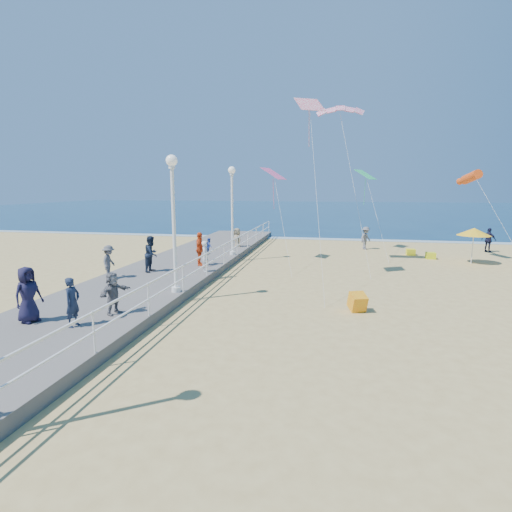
% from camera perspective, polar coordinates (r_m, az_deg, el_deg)
% --- Properties ---
extents(ground, '(160.00, 160.00, 0.00)m').
position_cam_1_polar(ground, '(15.21, 7.87, -7.54)').
color(ground, tan).
rests_on(ground, ground).
extents(ocean, '(160.00, 90.00, 0.05)m').
position_cam_1_polar(ocean, '(79.64, 10.66, 6.45)').
color(ocean, '#0C2D4B').
rests_on(ocean, ground).
extents(surf_line, '(160.00, 1.20, 0.04)m').
position_cam_1_polar(surf_line, '(35.30, 9.85, 2.41)').
color(surf_line, silver).
rests_on(surf_line, ground).
extents(boardwalk, '(5.00, 44.00, 0.40)m').
position_cam_1_polar(boardwalk, '(17.24, -17.95, -5.16)').
color(boardwalk, slate).
rests_on(boardwalk, ground).
extents(railing, '(0.05, 42.00, 0.55)m').
position_cam_1_polar(railing, '(15.96, -10.43, -2.14)').
color(railing, white).
rests_on(railing, boardwalk).
extents(lamp_post_mid, '(0.44, 0.44, 5.32)m').
position_cam_1_polar(lamp_post_mid, '(15.76, -11.73, 6.52)').
color(lamp_post_mid, white).
rests_on(lamp_post_mid, boardwalk).
extents(lamp_post_far, '(0.44, 0.44, 5.32)m').
position_cam_1_polar(lamp_post_far, '(24.30, -3.43, 7.81)').
color(lamp_post_far, white).
rests_on(lamp_post_far, boardwalk).
extents(woman_holding_toddler, '(0.36, 0.55, 1.52)m').
position_cam_1_polar(woman_holding_toddler, '(19.72, -7.21, -0.05)').
color(woman_holding_toddler, silver).
rests_on(woman_holding_toddler, boardwalk).
extents(toddler_held, '(0.30, 0.39, 0.80)m').
position_cam_1_polar(toddler_held, '(19.73, -6.69, 1.42)').
color(toddler_held, '#314FB8').
rests_on(toddler_held, boardwalk).
extents(spectator_0, '(0.39, 0.56, 1.49)m').
position_cam_1_polar(spectator_0, '(13.12, -24.74, -6.00)').
color(spectator_0, '#1A243A').
rests_on(spectator_0, boardwalk).
extents(spectator_2, '(0.73, 1.07, 1.52)m').
position_cam_1_polar(spectator_2, '(19.31, -20.26, -0.79)').
color(spectator_2, '#4F5054').
rests_on(spectator_2, boardwalk).
extents(spectator_3, '(0.55, 1.08, 1.77)m').
position_cam_1_polar(spectator_3, '(21.27, -8.05, 1.00)').
color(spectator_3, '#DE4B1B').
rests_on(spectator_3, boardwalk).
extents(spectator_4, '(0.77, 0.97, 1.74)m').
position_cam_1_polar(spectator_4, '(14.12, -29.81, -4.80)').
color(spectator_4, '#191632').
rests_on(spectator_4, boardwalk).
extents(spectator_5, '(0.69, 1.36, 1.41)m').
position_cam_1_polar(spectator_5, '(13.87, -19.74, -5.02)').
color(spectator_5, slate).
rests_on(spectator_5, boardwalk).
extents(spectator_7, '(0.68, 0.87, 1.76)m').
position_cam_1_polar(spectator_7, '(20.22, -14.70, 0.31)').
color(spectator_7, '#182235').
rests_on(spectator_7, boardwalk).
extents(beach_walker_a, '(1.13, 1.23, 1.66)m').
position_cam_1_polar(beach_walker_a, '(30.22, 15.40, 2.49)').
color(beach_walker_a, slate).
rests_on(beach_walker_a, ground).
extents(beach_walker_b, '(0.99, 1.00, 1.70)m').
position_cam_1_polar(beach_walker_b, '(32.33, 30.30, 1.98)').
color(beach_walker_b, '#181936').
rests_on(beach_walker_b, ground).
extents(beach_walker_c, '(0.98, 0.95, 1.70)m').
position_cam_1_polar(beach_walker_c, '(27.86, -2.70, 2.27)').
color(beach_walker_c, gray).
rests_on(beach_walker_c, ground).
extents(box_kite, '(0.76, 0.86, 0.74)m').
position_cam_1_polar(box_kite, '(15.18, 14.28, -6.62)').
color(box_kite, '#ED5E0D').
rests_on(box_kite, ground).
extents(beach_umbrella, '(1.90, 1.90, 2.14)m').
position_cam_1_polar(beach_umbrella, '(26.79, 28.69, 3.05)').
color(beach_umbrella, white).
rests_on(beach_umbrella, ground).
extents(beach_chair_left, '(0.55, 0.55, 0.40)m').
position_cam_1_polar(beach_chair_left, '(28.75, 21.22, 0.54)').
color(beach_chair_left, yellow).
rests_on(beach_chair_left, ground).
extents(beach_chair_right, '(0.55, 0.55, 0.40)m').
position_cam_1_polar(beach_chair_right, '(27.70, 23.68, 0.04)').
color(beach_chair_right, yellow).
rests_on(beach_chair_right, ground).
extents(kite_parafoil, '(2.66, 0.94, 0.65)m').
position_cam_1_polar(kite_parafoil, '(24.10, 11.95, 19.97)').
color(kite_parafoil, '#D61956').
extents(kite_windsock, '(1.02, 2.78, 1.10)m').
position_cam_1_polar(kite_windsock, '(27.80, 28.39, 9.89)').
color(kite_windsock, '#DE4712').
extents(kite_diamond_pink, '(1.47, 1.61, 0.72)m').
position_cam_1_polar(kite_diamond_pink, '(24.52, 2.54, 11.68)').
color(kite_diamond_pink, '#E3538F').
extents(kite_diamond_green, '(1.68, 1.75, 0.71)m').
position_cam_1_polar(kite_diamond_green, '(29.99, 15.36, 11.16)').
color(kite_diamond_green, '#2AC56C').
extents(kite_diamond_redwhite, '(1.53, 1.44, 0.72)m').
position_cam_1_polar(kite_diamond_redwhite, '(19.98, 7.66, 20.68)').
color(kite_diamond_redwhite, red).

